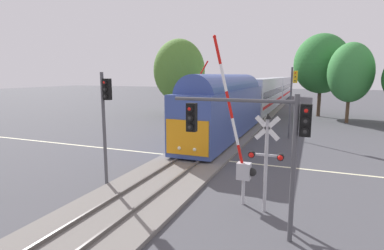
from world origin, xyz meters
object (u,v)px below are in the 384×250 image
(elm_centre_background, at_px, (322,64))
(traffic_signal_far_side, at_px, (293,92))
(crossing_gate_far, at_px, (179,113))
(traffic_signal_near_right, at_px, (256,130))
(commuter_train, at_px, (265,93))
(oak_behind_train, at_px, (179,71))
(oak_far_right, at_px, (350,73))
(crossing_signal_mast, at_px, (266,153))
(traffic_signal_median, at_px, (105,111))
(crossing_gate_near, at_px, (241,154))

(elm_centre_background, bearing_deg, traffic_signal_far_side, -98.11)
(crossing_gate_far, height_order, traffic_signal_near_right, crossing_gate_far)
(commuter_train, relative_size, oak_behind_train, 6.60)
(oak_far_right, bearing_deg, crossing_signal_mast, -101.01)
(elm_centre_background, bearing_deg, crossing_signal_mast, -94.10)
(crossing_gate_far, distance_m, traffic_signal_near_right, 17.41)
(traffic_signal_median, height_order, elm_centre_background, elm_centre_background)
(traffic_signal_median, bearing_deg, oak_far_right, 64.49)
(oak_behind_train, bearing_deg, traffic_signal_median, -73.49)
(commuter_train, xyz_separation_m, elm_centre_background, (7.64, -4.44, 4.12))
(crossing_signal_mast, relative_size, traffic_signal_median, 0.72)
(commuter_train, distance_m, oak_far_right, 14.34)
(crossing_signal_mast, height_order, traffic_signal_near_right, traffic_signal_near_right)
(crossing_gate_near, relative_size, oak_behind_train, 0.69)
(crossing_gate_far, xyz_separation_m, traffic_signal_median, (1.81, -12.57, 1.60))
(traffic_signal_near_right, bearing_deg, commuter_train, 97.87)
(crossing_signal_mast, distance_m, traffic_signal_near_right, 2.29)
(crossing_gate_far, relative_size, oak_behind_train, 0.65)
(crossing_signal_mast, height_order, traffic_signal_median, traffic_signal_median)
(traffic_signal_far_side, relative_size, oak_far_right, 0.67)
(traffic_signal_far_side, bearing_deg, oak_far_right, 65.65)
(traffic_signal_far_side, xyz_separation_m, traffic_signal_median, (-7.52, -15.14, -0.33))
(crossing_gate_near, relative_size, oak_far_right, 0.78)
(crossing_gate_near, xyz_separation_m, elm_centre_background, (3.36, 31.36, 4.68))
(crossing_signal_mast, bearing_deg, traffic_signal_median, 179.14)
(crossing_gate_near, height_order, oak_far_right, oak_far_right)
(traffic_signal_median, bearing_deg, crossing_gate_far, 98.19)
(traffic_signal_near_right, height_order, oak_far_right, oak_far_right)
(crossing_signal_mast, xyz_separation_m, traffic_signal_far_side, (-0.08, 15.26, 1.62))
(traffic_signal_near_right, bearing_deg, crossing_gate_far, 122.48)
(commuter_train, distance_m, traffic_signal_median, 36.20)
(traffic_signal_median, relative_size, oak_far_right, 0.62)
(traffic_signal_far_side, bearing_deg, crossing_gate_near, -93.88)
(traffic_signal_far_side, height_order, oak_far_right, oak_far_right)
(commuter_train, distance_m, traffic_signal_far_side, 21.67)
(commuter_train, relative_size, traffic_signal_far_side, 11.02)
(traffic_signal_near_right, bearing_deg, crossing_signal_mast, 87.34)
(traffic_signal_median, height_order, oak_behind_train, oak_behind_train)
(crossing_gate_near, bearing_deg, oak_behind_train, 119.02)
(elm_centre_background, xyz_separation_m, oak_behind_train, (-17.54, -5.80, -0.88))
(crossing_gate_far, xyz_separation_m, traffic_signal_near_right, (9.31, -14.63, 1.52))
(crossing_gate_near, distance_m, crossing_signal_mast, 1.20)
(traffic_signal_near_right, distance_m, oak_behind_train, 31.87)
(crossing_signal_mast, xyz_separation_m, crossing_gate_far, (-9.40, 12.69, -0.31))
(crossing_signal_mast, bearing_deg, traffic_signal_near_right, -92.66)
(elm_centre_background, xyz_separation_m, oak_far_right, (2.99, -4.72, -1.17))
(commuter_train, xyz_separation_m, crossing_signal_mast, (5.36, -36.23, -0.30))
(traffic_signal_near_right, distance_m, oak_far_right, 29.56)
(crossing_gate_near, relative_size, traffic_signal_median, 1.26)
(crossing_gate_far, bearing_deg, elm_centre_background, 58.54)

